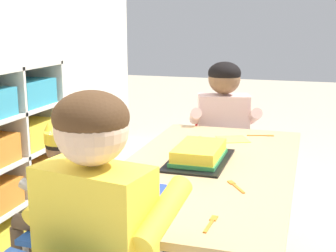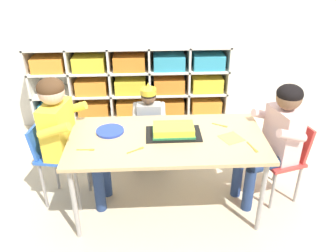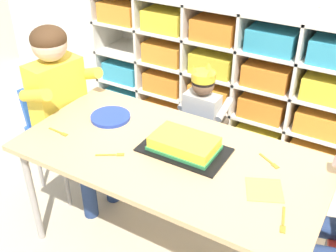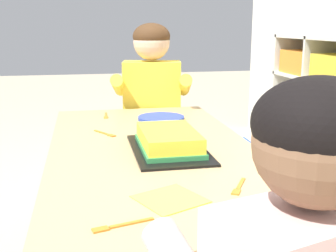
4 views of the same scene
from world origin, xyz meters
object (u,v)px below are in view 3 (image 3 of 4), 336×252
(classroom_chair_blue, at_px, (196,139))
(fork_scattered_mid_table, at_px, (270,162))
(fork_near_child_seat, at_px, (112,155))
(child_with_crown, at_px, (205,111))
(activity_table, at_px, (170,160))
(fork_by_napkin, at_px, (59,132))
(birthday_cake_on_tray, at_px, (184,145))
(adult_helper_seated, at_px, (64,98))
(paper_plate_stack, at_px, (111,117))
(classroom_chair_adult_side, at_px, (58,126))
(fork_beside_plate_stack, at_px, (283,221))

(classroom_chair_blue, relative_size, fork_scattered_mid_table, 5.06)
(classroom_chair_blue, distance_m, fork_near_child_seat, 0.76)
(child_with_crown, bearing_deg, activity_table, 102.09)
(fork_scattered_mid_table, bearing_deg, fork_by_napkin, 47.68)
(activity_table, relative_size, birthday_cake_on_tray, 3.53)
(activity_table, distance_m, child_with_crown, 0.67)
(activity_table, height_order, fork_near_child_seat, fork_near_child_seat)
(adult_helper_seated, relative_size, fork_scattered_mid_table, 9.37)
(activity_table, bearing_deg, paper_plate_stack, 166.00)
(child_with_crown, relative_size, fork_near_child_seat, 6.74)
(classroom_chair_adult_side, distance_m, fork_by_napkin, 0.45)
(paper_plate_stack, bearing_deg, fork_beside_plate_stack, -15.12)
(fork_near_child_seat, bearing_deg, birthday_cake_on_tray, -175.56)
(classroom_chair_blue, xyz_separation_m, fork_scattered_mid_table, (0.56, -0.38, 0.29))
(birthday_cake_on_tray, bearing_deg, adult_helper_seated, 175.16)
(birthday_cake_on_tray, distance_m, fork_near_child_seat, 0.34)
(birthday_cake_on_tray, bearing_deg, fork_beside_plate_stack, -21.73)
(fork_beside_plate_stack, bearing_deg, activity_table, 59.40)
(classroom_chair_adult_side, distance_m, paper_plate_stack, 0.48)
(child_with_crown, relative_size, birthday_cake_on_tray, 1.99)
(classroom_chair_adult_side, bearing_deg, fork_scattered_mid_table, -78.85)
(classroom_chair_blue, height_order, fork_near_child_seat, fork_near_child_seat)
(adult_helper_seated, xyz_separation_m, fork_near_child_seat, (0.53, -0.27, -0.02))
(child_with_crown, xyz_separation_m, fork_near_child_seat, (-0.09, -0.80, 0.14))
(paper_plate_stack, height_order, fork_by_napkin, paper_plate_stack)
(classroom_chair_blue, bearing_deg, classroom_chair_adult_side, 30.37)
(activity_table, distance_m, paper_plate_stack, 0.44)
(adult_helper_seated, bearing_deg, fork_near_child_seat, -106.89)
(classroom_chair_blue, distance_m, paper_plate_stack, 0.61)
(birthday_cake_on_tray, xyz_separation_m, fork_by_napkin, (-0.61, -0.18, -0.03))
(paper_plate_stack, bearing_deg, activity_table, -14.00)
(paper_plate_stack, height_order, fork_scattered_mid_table, paper_plate_stack)
(child_with_crown, xyz_separation_m, fork_beside_plate_stack, (0.72, -0.81, 0.14))
(adult_helper_seated, xyz_separation_m, paper_plate_stack, (0.33, -0.01, -0.02))
(birthday_cake_on_tray, height_order, fork_by_napkin, birthday_cake_on_tray)
(adult_helper_seated, bearing_deg, fork_by_napkin, -132.72)
(child_with_crown, relative_size, fork_beside_plate_stack, 5.84)
(classroom_chair_adult_side, bearing_deg, fork_beside_plate_stack, -91.86)
(fork_scattered_mid_table, xyz_separation_m, fork_beside_plate_stack, (0.16, -0.33, 0.00))
(classroom_chair_blue, height_order, fork_by_napkin, fork_by_napkin)
(classroom_chair_blue, distance_m, fork_by_napkin, 0.85)
(classroom_chair_adult_side, relative_size, adult_helper_seated, 0.65)
(activity_table, distance_m, adult_helper_seated, 0.76)
(classroom_chair_adult_side, height_order, fork_scattered_mid_table, classroom_chair_adult_side)
(fork_near_child_seat, height_order, fork_by_napkin, same)
(activity_table, relative_size, fork_scattered_mid_table, 12.58)
(adult_helper_seated, relative_size, fork_beside_plate_stack, 7.70)
(activity_table, height_order, paper_plate_stack, paper_plate_stack)
(adult_helper_seated, height_order, fork_near_child_seat, adult_helper_seated)
(activity_table, bearing_deg, fork_beside_plate_stack, -15.92)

